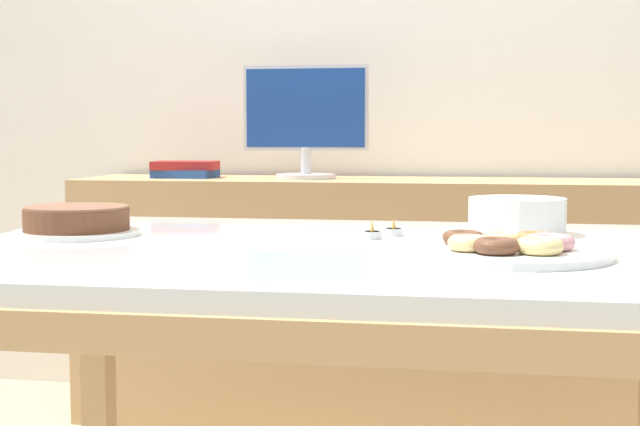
# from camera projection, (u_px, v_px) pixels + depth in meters

# --- Properties ---
(wall_back) EXTENTS (8.00, 0.10, 2.60)m
(wall_back) POSITION_uv_depth(u_px,v_px,m) (400.00, 41.00, 3.19)
(wall_back) COLOR white
(wall_back) RESTS_ON ground
(dining_table) EXTENTS (1.54, 1.07, 0.75)m
(dining_table) POSITION_uv_depth(u_px,v_px,m) (334.00, 289.00, 1.75)
(dining_table) COLOR silver
(dining_table) RESTS_ON ground
(sideboard) EXTENTS (2.09, 0.44, 0.82)m
(sideboard) POSITION_uv_depth(u_px,v_px,m) (390.00, 301.00, 2.98)
(sideboard) COLOR tan
(sideboard) RESTS_ON ground
(computer_monitor) EXTENTS (0.42, 0.20, 0.38)m
(computer_monitor) POSITION_uv_depth(u_px,v_px,m) (306.00, 122.00, 2.97)
(computer_monitor) COLOR silver
(computer_monitor) RESTS_ON sideboard
(book_stack) EXTENTS (0.23, 0.17, 0.06)m
(book_stack) POSITION_uv_depth(u_px,v_px,m) (185.00, 169.00, 3.06)
(book_stack) COLOR #23478C
(book_stack) RESTS_ON sideboard
(cake_chocolate_round) EXTENTS (0.27, 0.27, 0.06)m
(cake_chocolate_round) POSITION_uv_depth(u_px,v_px,m) (77.00, 222.00, 1.91)
(cake_chocolate_round) COLOR white
(cake_chocolate_round) RESTS_ON dining_table
(pastry_platter) EXTENTS (0.36, 0.36, 0.04)m
(pastry_platter) POSITION_uv_depth(u_px,v_px,m) (509.00, 249.00, 1.59)
(pastry_platter) COLOR white
(pastry_platter) RESTS_ON dining_table
(plate_stack) EXTENTS (0.21, 0.21, 0.08)m
(plate_stack) POSITION_uv_depth(u_px,v_px,m) (517.00, 216.00, 1.94)
(plate_stack) COLOR white
(plate_stack) RESTS_ON dining_table
(tealight_centre) EXTENTS (0.04, 0.04, 0.04)m
(tealight_centre) POSITION_uv_depth(u_px,v_px,m) (95.00, 216.00, 2.25)
(tealight_centre) COLOR silver
(tealight_centre) RESTS_ON dining_table
(tealight_near_cakes) EXTENTS (0.04, 0.04, 0.04)m
(tealight_near_cakes) POSITION_uv_depth(u_px,v_px,m) (394.00, 231.00, 1.91)
(tealight_near_cakes) COLOR silver
(tealight_near_cakes) RESTS_ON dining_table
(tealight_right_edge) EXTENTS (0.04, 0.04, 0.04)m
(tealight_right_edge) POSITION_uv_depth(u_px,v_px,m) (372.00, 234.00, 1.86)
(tealight_right_edge) COLOR silver
(tealight_right_edge) RESTS_ON dining_table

